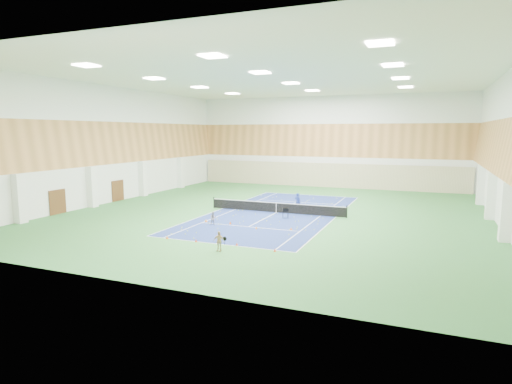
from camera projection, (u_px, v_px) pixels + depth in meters
ground at (276, 213)px, 39.00m from camera, size 40.00×40.00×0.00m
room_shell at (277, 147)px, 38.16m from camera, size 36.00×40.00×12.00m
wood_cladding at (277, 124)px, 37.89m from camera, size 36.00×40.00×8.00m
ceiling_light_grid at (277, 79)px, 37.34m from camera, size 21.40×25.40×0.06m
court_surface at (276, 213)px, 39.00m from camera, size 10.97×23.77×0.01m
tennis_balls_scatter at (276, 212)px, 38.99m from camera, size 10.57×22.77×0.07m
tennis_net at (276, 207)px, 38.92m from camera, size 12.80×0.10×1.10m
back_curtain at (326, 175)px, 56.89m from camera, size 35.40×0.16×3.20m
door_left_a at (58, 202)px, 38.21m from camera, size 0.08×1.80×2.20m
door_left_b at (118, 191)px, 45.55m from camera, size 0.08×1.80×2.20m
coach at (298, 201)px, 40.43m from camera, size 0.63×0.46×1.59m
child_court at (213, 218)px, 33.78m from camera, size 0.65×0.62×1.05m
child_apron at (219, 241)px, 26.32m from camera, size 0.74×0.32×1.26m
ball_cart at (285, 213)px, 36.44m from camera, size 0.67×0.67×0.89m
cone_svc_a at (206, 221)px, 34.96m from camera, size 0.20×0.20×0.22m
cone_svc_b at (230, 223)px, 34.07m from camera, size 0.22×0.22×0.24m
cone_svc_c at (256, 228)px, 32.41m from camera, size 0.18×0.18×0.20m
cone_svc_d at (291, 229)px, 32.03m from camera, size 0.19×0.19×0.21m
cone_base_a at (167, 237)px, 29.41m from camera, size 0.20×0.20×0.22m
cone_base_b at (196, 240)px, 28.59m from camera, size 0.18×0.18×0.20m
cone_base_c at (237, 244)px, 27.67m from camera, size 0.18×0.18×0.19m
cone_base_d at (275, 250)px, 26.29m from camera, size 0.17×0.17×0.19m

